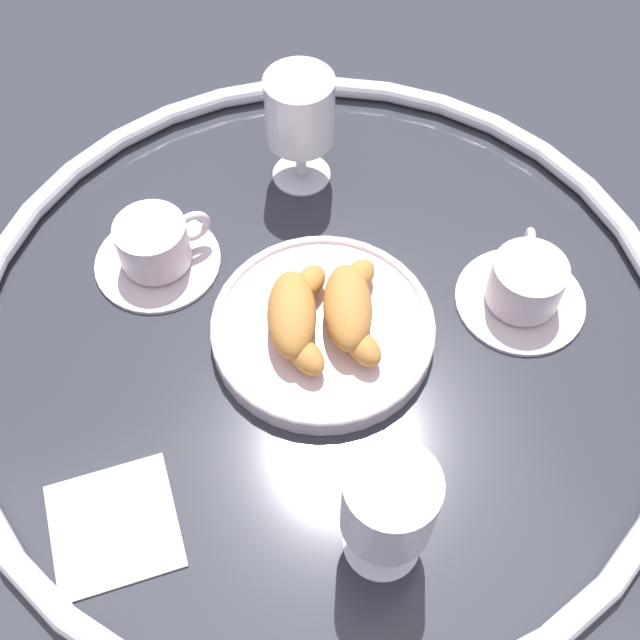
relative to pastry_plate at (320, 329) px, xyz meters
The scene contains 10 objects.
ground_plane 0.01m from the pastry_plate, 153.34° to the left, with size 2.20×2.20×0.00m, color #2D3038.
table_chrome_rim 0.01m from the pastry_plate, 153.34° to the left, with size 0.74×0.74×0.02m, color silver.
pastry_plate is the anchor object (origin of this frame).
croissant_large 0.04m from the pastry_plate, 99.08° to the right, with size 0.13×0.09×0.04m.
croissant_small 0.04m from the pastry_plate, 78.98° to the left, with size 0.13×0.09×0.04m.
coffee_cup_near 0.22m from the pastry_plate, 81.69° to the left, with size 0.14×0.14×0.06m.
coffee_cup_far 0.20m from the pastry_plate, 138.57° to the right, with size 0.14×0.14×0.06m.
juice_glass_left 0.24m from the pastry_plate, ahead, with size 0.08×0.08×0.14m.
juice_glass_right 0.24m from the pastry_plate, 165.36° to the left, with size 0.08×0.08×0.14m.
folded_napkin 0.27m from the pastry_plate, 62.68° to the right, with size 0.11×0.11×0.01m, color silver.
Camera 1 is at (0.42, -0.15, 0.70)m, focal length 45.27 mm.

